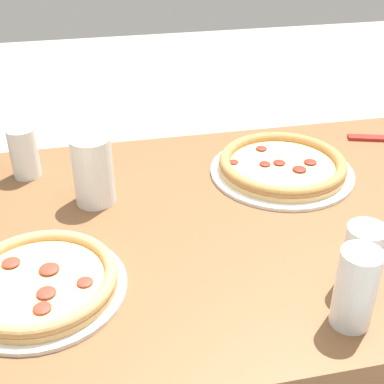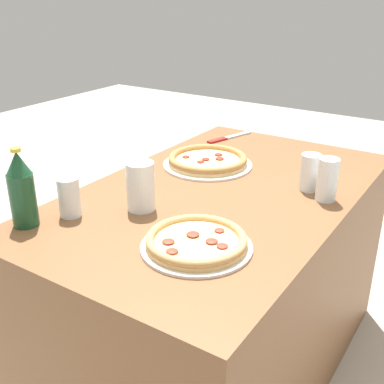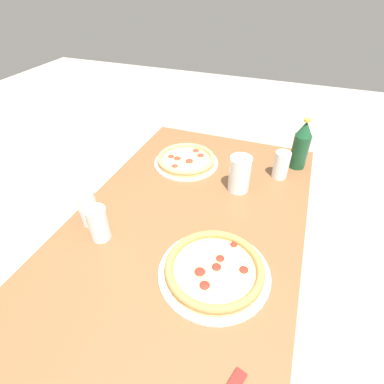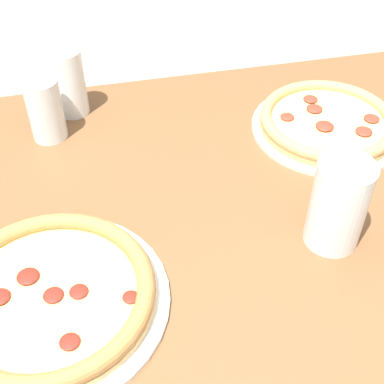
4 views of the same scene
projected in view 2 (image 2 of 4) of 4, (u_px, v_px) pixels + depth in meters
The scene contains 10 objects.
ground_plane at pixel (216, 365), 1.82m from camera, with size 8.00×8.00×0.00m, color #A89E8E.
table at pixel (218, 285), 1.68m from camera, with size 1.30×0.78×0.72m.
pizza_veggie at pixel (208, 161), 1.74m from camera, with size 0.32×0.32×0.04m.
pizza_pepperoni at pixel (196, 242), 1.19m from camera, with size 0.28×0.28×0.04m.
glass_red_wine at pixel (327, 182), 1.44m from camera, with size 0.06×0.06×0.13m.
glass_cola at pixel (310, 174), 1.52m from camera, with size 0.06×0.06×0.12m.
glass_iced_tea at pixel (141, 188), 1.38m from camera, with size 0.08×0.08×0.14m.
glass_lemonade at pixel (69, 199), 1.35m from camera, with size 0.06×0.06×0.11m.
beer_bottle at pixel (22, 190), 1.28m from camera, with size 0.07×0.07×0.22m.
knife at pixel (228, 138), 2.05m from camera, with size 0.23×0.09×0.01m.
Camera 2 is at (-1.23, -0.70, 1.33)m, focal length 45.00 mm.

